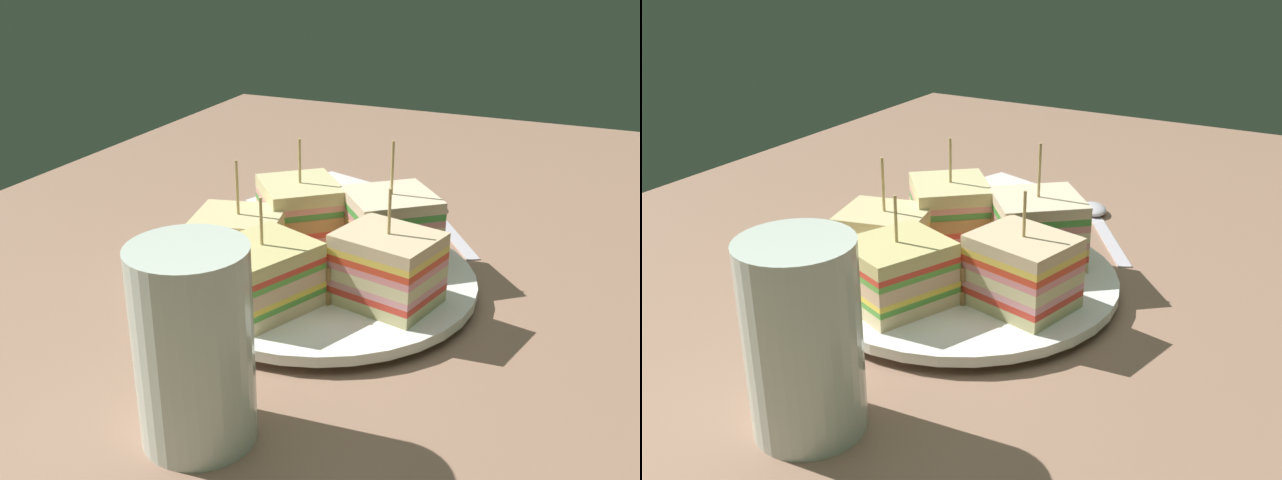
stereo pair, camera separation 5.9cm
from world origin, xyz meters
The scene contains 10 objects.
ground_plane centered at (0.00, 0.00, -0.90)cm, with size 128.65×85.38×1.80cm, color #946E59.
plate centered at (0.00, 0.00, 0.90)cm, with size 25.08×25.08×1.48cm.
sandwich_wedge_0 centered at (0.95, -6.71, 3.72)cm, with size 7.45×8.23×9.01cm.
sandwich_wedge_1 centered at (6.58, -1.62, 3.94)cm, with size 8.82×8.32×8.51cm.
sandwich_wedge_2 centered at (2.33, 6.37, 4.21)cm, with size 7.20×8.18×8.93cm.
sandwich_wedge_3 centered at (-5.53, 3.94, 4.28)cm, with size 9.54×9.60×10.10cm.
sandwich_wedge_4 centered at (-5.32, -4.19, 4.24)cm, with size 9.45×9.37×9.44cm.
spoon centered at (-20.27, 4.07, 0.40)cm, with size 13.66×9.75×1.00cm.
napkin centered at (-20.71, -8.54, 0.25)cm, with size 13.85×10.36×0.50cm, color silver.
drinking_glass centered at (19.80, 1.01, 5.07)cm, with size 6.75×6.75×11.95cm.
Camera 2 is at (47.07, 26.97, 27.55)cm, focal length 41.88 mm.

